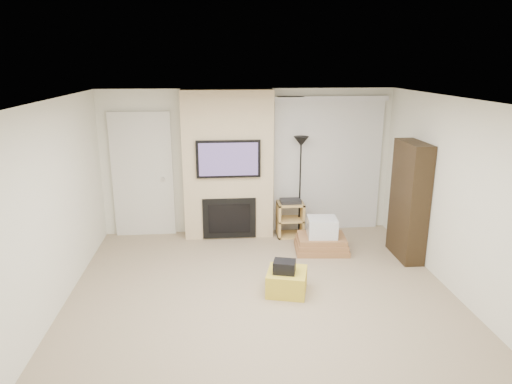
{
  "coord_description": "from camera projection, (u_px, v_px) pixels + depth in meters",
  "views": [
    {
      "loc": [
        -0.56,
        -4.97,
        2.93
      ],
      "look_at": [
        0.0,
        1.2,
        1.15
      ],
      "focal_mm": 32.0,
      "sensor_mm": 36.0,
      "label": 1
    }
  ],
  "objects": [
    {
      "name": "wall_front",
      "position": [
        318.0,
        362.0,
        2.64
      ],
      "size": [
        5.0,
        0.0,
        2.5
      ],
      "primitive_type": "cube",
      "rotation": [
        1.57,
        0.0,
        0.0
      ],
      "color": "white",
      "rests_on": "ground"
    },
    {
      "name": "wall_right",
      "position": [
        471.0,
        206.0,
        5.49
      ],
      "size": [
        0.0,
        5.5,
        2.5
      ],
      "primitive_type": "cube",
      "rotation": [
        1.57,
        0.0,
        1.57
      ],
      "color": "white",
      "rests_on": "ground"
    },
    {
      "name": "bookshelf",
      "position": [
        409.0,
        201.0,
        6.88
      ],
      "size": [
        0.3,
        0.8,
        1.8
      ],
      "color": "black",
      "rests_on": "floor"
    },
    {
      "name": "wall_back",
      "position": [
        248.0,
        162.0,
        7.9
      ],
      "size": [
        5.0,
        0.0,
        2.5
      ],
      "primitive_type": "cube",
      "rotation": [
        1.57,
        0.0,
        0.0
      ],
      "color": "white",
      "rests_on": "ground"
    },
    {
      "name": "hvac_vent",
      "position": [
        291.0,
        97.0,
        5.73
      ],
      "size": [
        0.35,
        0.18,
        0.01
      ],
      "primitive_type": "cube",
      "color": "silver",
      "rests_on": "ceiling"
    },
    {
      "name": "box_stack",
      "position": [
        322.0,
        238.0,
        7.27
      ],
      "size": [
        0.88,
        0.69,
        0.55
      ],
      "color": "#9A683F",
      "rests_on": "floor"
    },
    {
      "name": "floor_lamp",
      "position": [
        301.0,
        158.0,
        7.69
      ],
      "size": [
        0.26,
        0.26,
        1.73
      ],
      "color": "black",
      "rests_on": "floor"
    },
    {
      "name": "floor",
      "position": [
        265.0,
        308.0,
        5.62
      ],
      "size": [
        5.0,
        5.5,
        0.0
      ],
      "primitive_type": "cube",
      "color": "tan",
      "rests_on": "ground"
    },
    {
      "name": "vertical_blinds",
      "position": [
        328.0,
        160.0,
        7.97
      ],
      "size": [
        1.98,
        0.1,
        2.37
      ],
      "color": "silver",
      "rests_on": "floor"
    },
    {
      "name": "ceiling",
      "position": [
        266.0,
        103.0,
        4.93
      ],
      "size": [
        5.0,
        5.5,
        0.0
      ],
      "primitive_type": "cube",
      "color": "white",
      "rests_on": "wall_back"
    },
    {
      "name": "black_bag",
      "position": [
        284.0,
        267.0,
        5.88
      ],
      "size": [
        0.33,
        0.28,
        0.16
      ],
      "primitive_type": "cube",
      "rotation": [
        0.0,
        0.0,
        -0.26
      ],
      "color": "black",
      "rests_on": "ottoman"
    },
    {
      "name": "wall_left",
      "position": [
        42.0,
        219.0,
        5.05
      ],
      "size": [
        0.0,
        5.5,
        2.5
      ],
      "primitive_type": "cube",
      "rotation": [
        1.57,
        0.0,
        1.57
      ],
      "color": "white",
      "rests_on": "ground"
    },
    {
      "name": "entry_door",
      "position": [
        143.0,
        176.0,
        7.77
      ],
      "size": [
        1.02,
        0.11,
        2.14
      ],
      "color": "silver",
      "rests_on": "floor"
    },
    {
      "name": "fireplace_wall",
      "position": [
        228.0,
        166.0,
        7.68
      ],
      "size": [
        1.5,
        0.47,
        2.5
      ],
      "color": "beige",
      "rests_on": "floor"
    },
    {
      "name": "ottoman",
      "position": [
        287.0,
        282.0,
        5.97
      ],
      "size": [
        0.61,
        0.61,
        0.3
      ],
      "primitive_type": "cube",
      "rotation": [
        0.0,
        0.0,
        -0.26
      ],
      "color": "gold",
      "rests_on": "floor"
    },
    {
      "name": "av_stand",
      "position": [
        290.0,
        217.0,
        7.87
      ],
      "size": [
        0.45,
        0.38,
        0.66
      ],
      "color": "tan",
      "rests_on": "floor"
    }
  ]
}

